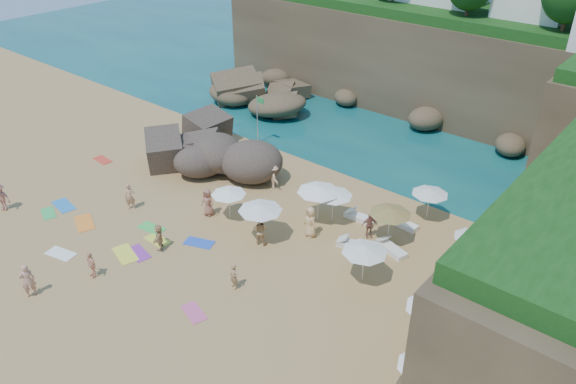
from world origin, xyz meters
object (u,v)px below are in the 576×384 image
Objects in this scene: rock_outcrop at (218,165)px; parasol_1 at (333,193)px; person_stand_3 at (369,225)px; parasol_2 at (473,235)px; person_stand_4 at (310,222)px; person_stand_5 at (221,143)px; person_stand_1 at (260,230)px; lounger_0 at (360,218)px; person_stand_0 at (130,197)px; flag_pole at (258,113)px; person_stand_2 at (274,177)px; person_stand_6 at (28,280)px; parasol_0 at (319,189)px.

rock_outcrop is 10.81m from parasol_1.
parasol_1 is 2.85m from person_stand_3.
parasol_1 reaches higher than parasol_2.
person_stand_4 reaches higher than person_stand_5.
rock_outcrop is 2.16m from person_stand_5.
person_stand_1 is 0.94× the size of person_stand_4.
parasol_2 reaches higher than lounger_0.
person_stand_0 is (-18.61, -8.32, -0.85)m from parasol_2.
person_stand_0 is (0.01, -7.60, 0.88)m from rock_outcrop.
flag_pole reaches higher than parasol_2.
lounger_0 is (1.23, 1.23, -1.87)m from parasol_1.
person_stand_2 reaches higher than rock_outcrop.
flag_pole is at bearing 156.87° from lounger_0.
person_stand_4 reaches higher than lounger_0.
parasol_1 is at bearing -21.41° from person_stand_5.
parasol_2 is 8.91m from person_stand_4.
person_stand_3 is (13.37, -5.34, -1.68)m from flag_pole.
parasol_2 is 22.90m from person_stand_6.
parasol_2 is at bearing -11.68° from flag_pole.
person_stand_1 is at bearing -105.28° from person_stand_4.
rock_outcrop is 3.97× the size of person_stand_6.
person_stand_0 reaches higher than person_stand_3.
parasol_0 is (10.07, -5.86, -0.24)m from flag_pole.
person_stand_3 is (3.30, 0.52, -1.44)m from parasol_0.
person_stand_0 is 1.08× the size of person_stand_5.
rock_outcrop is 10.19m from parasol_0.
parasol_1 is 1.22× the size of person_stand_4.
person_stand_3 is (13.16, -0.73, 0.80)m from rock_outcrop.
person_stand_0 is at bearing 83.96° from person_stand_2.
flag_pole is 2.03× the size of person_stand_4.
rock_outcrop is 5.32m from person_stand_2.
parasol_0 reaches higher than parasol_1.
parasol_0 reaches higher than person_stand_4.
person_stand_6 is (3.06, -20.48, -1.52)m from flag_pole.
parasol_1 is at bearing 33.18° from parasol_0.
parasol_0 is at bearing -124.36° from person_stand_1.
parasol_1 reaches higher than person_stand_1.
person_stand_4 is (10.69, -7.42, -1.52)m from flag_pole.
parasol_1 is at bearing -26.51° from flag_pole.
parasol_2 is 20.40m from person_stand_0.
person_stand_4 is at bearing 166.95° from person_stand_6.
person_stand_3 is at bearing -19.29° from person_stand_5.
person_stand_4 is at bearing -156.62° from parasol_2.
flag_pole is 13.10m from person_stand_4.
person_stand_3 is at bearing 0.95° from parasol_1.
person_stand_6 is at bearing -87.04° from person_stand_5.
parasol_0 is 2.11m from person_stand_4.
person_stand_3 is (1.34, -1.19, 0.64)m from lounger_0.
person_stand_3 is 0.98× the size of person_stand_5.
rock_outcrop is at bearing -152.57° from person_stand_6.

